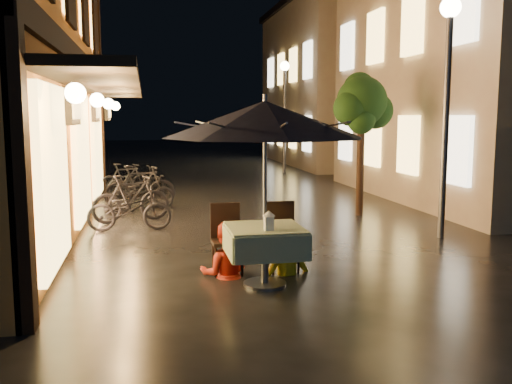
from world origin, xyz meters
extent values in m
plane|color=black|center=(0.00, 0.00, 0.00)|extent=(90.00, 90.00, 0.00)
cube|color=black|center=(-3.47, 4.00, 3.30)|extent=(0.12, 11.00, 0.35)
cube|color=black|center=(-2.90, 4.00, 2.75)|extent=(1.20, 10.50, 0.12)
cube|color=#FFCD65|center=(-3.44, 5.50, 4.60)|extent=(0.10, 0.90, 1.50)
cube|color=#FFCD65|center=(-3.44, 8.00, 4.60)|extent=(0.10, 0.90, 1.50)
cube|color=#FFCD65|center=(-3.44, 0.50, 1.40)|extent=(0.10, 2.20, 2.40)
cube|color=#FFCD65|center=(-3.44, 4.00, 1.40)|extent=(0.10, 2.20, 2.40)
cube|color=#FFCD65|center=(-3.44, 7.50, 1.40)|extent=(0.10, 2.20, 2.40)
cube|color=#FFCD65|center=(3.95, 3.20, 1.50)|extent=(0.10, 1.00, 1.40)
cube|color=#FFCD65|center=(3.95, 3.20, 4.30)|extent=(0.10, 1.00, 1.40)
cube|color=#FFCD65|center=(3.95, 5.40, 1.50)|extent=(0.10, 1.00, 1.40)
cube|color=#FFCD65|center=(3.95, 5.40, 4.30)|extent=(0.10, 1.00, 1.40)
cube|color=#FFCD65|center=(3.95, 7.60, 1.50)|extent=(0.10, 1.00, 1.40)
cube|color=#FFCD65|center=(3.95, 7.60, 4.30)|extent=(0.10, 1.00, 1.40)
cube|color=#FFCD65|center=(3.95, 9.80, 1.50)|extent=(0.10, 1.00, 1.40)
cube|color=#FFCD65|center=(3.95, 9.80, 4.30)|extent=(0.10, 1.00, 1.40)
cube|color=#B3A78F|center=(7.50, 18.00, 3.50)|extent=(7.00, 10.00, 7.00)
cube|color=black|center=(7.50, 18.00, 7.15)|extent=(7.30, 10.30, 0.30)
cube|color=#FFCD65|center=(3.95, 14.20, 1.50)|extent=(0.10, 1.00, 1.40)
cube|color=#FFCD65|center=(3.95, 14.20, 4.30)|extent=(0.10, 1.00, 1.40)
cube|color=#FFCD65|center=(3.95, 16.40, 1.50)|extent=(0.10, 1.00, 1.40)
cube|color=#FFCD65|center=(3.95, 16.40, 4.30)|extent=(0.10, 1.00, 1.40)
cube|color=#FFCD65|center=(3.95, 18.60, 1.50)|extent=(0.10, 1.00, 1.40)
cube|color=#FFCD65|center=(3.95, 18.60, 4.30)|extent=(0.10, 1.00, 1.40)
cube|color=#FFCD65|center=(3.95, 20.80, 1.50)|extent=(0.10, 1.00, 1.40)
cube|color=#FFCD65|center=(3.95, 20.80, 4.30)|extent=(0.10, 1.00, 1.40)
cylinder|color=black|center=(2.40, 4.50, 1.10)|extent=(0.16, 0.16, 2.20)
sphere|color=black|center=(2.40, 4.50, 2.50)|extent=(1.10, 1.10, 1.10)
sphere|color=black|center=(2.75, 4.60, 2.30)|extent=(0.80, 0.80, 0.80)
sphere|color=black|center=(2.10, 4.35, 2.35)|extent=(0.76, 0.76, 0.76)
sphere|color=black|center=(2.45, 4.80, 2.80)|extent=(0.70, 0.70, 0.70)
sphere|color=black|center=(2.30, 4.25, 2.10)|extent=(0.60, 0.60, 0.60)
cylinder|color=#59595E|center=(3.00, 2.00, 2.00)|extent=(0.12, 0.12, 4.00)
sphere|color=beige|center=(3.00, 2.00, 4.05)|extent=(0.36, 0.36, 0.36)
cylinder|color=#59595E|center=(3.00, 14.00, 2.00)|extent=(0.12, 0.12, 4.00)
sphere|color=beige|center=(3.00, 14.00, 4.05)|extent=(0.36, 0.36, 0.36)
cylinder|color=#59595E|center=(-0.75, -0.28, 0.36)|extent=(0.10, 0.10, 0.72)
cylinder|color=#59595E|center=(-0.75, -0.28, 0.02)|extent=(0.56, 0.56, 0.04)
cube|color=#355D39|center=(-0.75, -0.28, 0.75)|extent=(0.95, 0.95, 0.06)
cube|color=#355D39|center=(-0.27, -0.28, 0.58)|extent=(0.04, 0.95, 0.33)
cube|color=#355D39|center=(-1.22, -0.28, 0.58)|extent=(0.04, 0.95, 0.33)
cube|color=#355D39|center=(-0.75, 0.19, 0.58)|extent=(0.95, 0.04, 0.33)
cube|color=#355D39|center=(-0.75, -0.76, 0.58)|extent=(0.95, 0.04, 0.33)
cylinder|color=#59595E|center=(-0.75, -0.28, 1.15)|extent=(0.05, 0.05, 2.30)
cone|color=black|center=(-0.75, -0.28, 2.15)|extent=(2.59, 2.59, 0.47)
cylinder|color=#59595E|center=(-0.75, -0.28, 2.40)|extent=(0.06, 0.06, 0.12)
cube|color=black|center=(-1.15, 0.37, 0.45)|extent=(0.42, 0.42, 0.05)
cube|color=black|center=(-1.15, 0.56, 0.70)|extent=(0.42, 0.04, 0.55)
cylinder|color=black|center=(-1.33, 0.19, 0.21)|extent=(0.04, 0.04, 0.43)
cylinder|color=black|center=(-0.97, 0.19, 0.21)|extent=(0.04, 0.04, 0.43)
cylinder|color=black|center=(-1.33, 0.55, 0.21)|extent=(0.04, 0.04, 0.43)
cylinder|color=black|center=(-0.97, 0.55, 0.21)|extent=(0.04, 0.04, 0.43)
cube|color=black|center=(-0.35, 0.37, 0.45)|extent=(0.42, 0.42, 0.05)
cube|color=black|center=(-0.35, 0.56, 0.70)|extent=(0.42, 0.04, 0.55)
cylinder|color=black|center=(-0.53, 0.19, 0.21)|extent=(0.04, 0.04, 0.43)
cylinder|color=black|center=(-0.17, 0.19, 0.21)|extent=(0.04, 0.04, 0.43)
cylinder|color=black|center=(-0.53, 0.55, 0.21)|extent=(0.04, 0.04, 0.43)
cylinder|color=black|center=(-0.17, 0.55, 0.21)|extent=(0.04, 0.04, 0.43)
cube|color=white|center=(-0.75, -0.53, 0.87)|extent=(0.11, 0.11, 0.18)
cube|color=#FFD88C|center=(-0.75, -0.53, 0.86)|extent=(0.07, 0.07, 0.12)
cone|color=white|center=(-0.75, -0.53, 0.99)|extent=(0.16, 0.16, 0.07)
imported|color=red|center=(-1.19, 0.27, 0.73)|extent=(0.78, 0.65, 1.46)
imported|color=yellow|center=(-0.35, 0.24, 0.71)|extent=(1.02, 0.75, 1.41)
imported|color=black|center=(-2.57, 3.68, 0.42)|extent=(1.59, 0.56, 0.83)
imported|color=black|center=(-2.55, 4.59, 0.50)|extent=(1.71, 0.98, 0.99)
imported|color=black|center=(-2.35, 5.93, 0.42)|extent=(1.69, 1.14, 0.84)
imported|color=black|center=(-2.39, 6.47, 0.51)|extent=(1.77, 0.82, 1.03)
imported|color=black|center=(-2.50, 8.16, 0.42)|extent=(1.71, 1.14, 0.85)
imported|color=black|center=(-2.80, 8.67, 0.45)|extent=(1.55, 0.97, 0.90)
camera|label=1|loc=(-2.23, -7.33, 2.20)|focal=40.00mm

